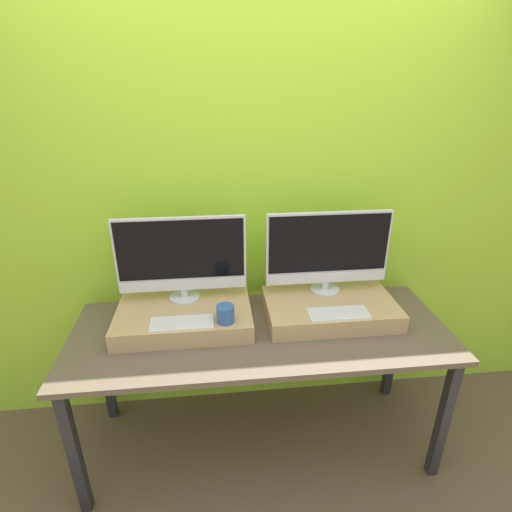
% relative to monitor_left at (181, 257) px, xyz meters
% --- Properties ---
extents(ground_plane, '(12.00, 12.00, 0.00)m').
position_rel_monitor_left_xyz_m(ground_plane, '(0.39, -0.56, -1.13)').
color(ground_plane, brown).
extents(wall_back, '(8.00, 0.04, 2.60)m').
position_rel_monitor_left_xyz_m(wall_back, '(0.39, 0.24, 0.17)').
color(wall_back, '#9ED12D').
rests_on(wall_back, ground_plane).
extents(workbench, '(1.93, 0.73, 0.79)m').
position_rel_monitor_left_xyz_m(workbench, '(0.39, -0.20, -0.42)').
color(workbench, brown).
rests_on(workbench, ground_plane).
extents(wooden_riser_left, '(0.69, 0.41, 0.10)m').
position_rel_monitor_left_xyz_m(wooden_riser_left, '(0.00, -0.12, -0.29)').
color(wooden_riser_left, tan).
rests_on(wooden_riser_left, workbench).
extents(monitor_left, '(0.67, 0.16, 0.46)m').
position_rel_monitor_left_xyz_m(monitor_left, '(0.00, 0.00, 0.00)').
color(monitor_left, silver).
rests_on(monitor_left, wooden_riser_left).
extents(keyboard_left, '(0.30, 0.12, 0.01)m').
position_rel_monitor_left_xyz_m(keyboard_left, '(0.00, -0.25, -0.24)').
color(keyboard_left, silver).
rests_on(keyboard_left, wooden_riser_left).
extents(mug, '(0.09, 0.09, 0.09)m').
position_rel_monitor_left_xyz_m(mug, '(0.21, -0.25, -0.20)').
color(mug, '#335693').
rests_on(mug, wooden_riser_left).
extents(wooden_riser_right, '(0.69, 0.41, 0.10)m').
position_rel_monitor_left_xyz_m(wooden_riser_right, '(0.77, -0.12, -0.29)').
color(wooden_riser_right, tan).
rests_on(wooden_riser_right, workbench).
extents(monitor_right, '(0.67, 0.16, 0.46)m').
position_rel_monitor_left_xyz_m(monitor_right, '(0.77, 0.00, 0.00)').
color(monitor_right, silver).
rests_on(monitor_right, wooden_riser_right).
extents(keyboard_right, '(0.30, 0.12, 0.01)m').
position_rel_monitor_left_xyz_m(keyboard_right, '(0.77, -0.25, -0.24)').
color(keyboard_right, silver).
rests_on(keyboard_right, wooden_riser_right).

